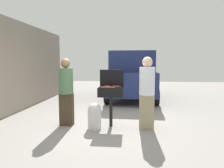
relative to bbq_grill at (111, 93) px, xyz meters
The scene contains 16 objects.
ground_plane 0.87m from the bbq_grill, 156.46° to the left, with size 24.00×24.00×0.00m, color gray.
house_wall_side 3.45m from the bbq_grill, 160.92° to the left, with size 0.24×8.00×2.90m, color gray.
bbq_grill is the anchor object (origin of this frame).
grill_lid_open 0.42m from the bbq_grill, 90.00° to the left, with size 0.60×0.05×0.42m, color black.
hot_dog_0 0.22m from the bbq_grill, 70.81° to the right, with size 0.03×0.03×0.13m, color #C6593D.
hot_dog_1 0.24m from the bbq_grill, 16.33° to the left, with size 0.03×0.03×0.13m, color #AD4228.
hot_dog_2 0.27m from the bbq_grill, 132.72° to the right, with size 0.03×0.03×0.13m, color #AD4228.
hot_dog_3 0.23m from the bbq_grill, 131.02° to the right, with size 0.03×0.03×0.13m, color #C6593D.
hot_dog_4 0.26m from the bbq_grill, 161.35° to the right, with size 0.03×0.03×0.13m, color #AD4228.
hot_dog_5 0.22m from the bbq_grill, 128.15° to the left, with size 0.03×0.03×0.13m, color #B74C33.
hot_dog_6 0.18m from the bbq_grill, 119.91° to the right, with size 0.03×0.03×0.13m, color #C6593D.
hot_dog_7 0.21m from the bbq_grill, 50.81° to the left, with size 0.03×0.03×0.13m, color #B74C33.
propane_tank 0.66m from the bbq_grill, 150.81° to the right, with size 0.32×0.32×0.62m.
person_left 1.12m from the bbq_grill, behind, with size 0.35×0.35×1.67m.
person_right 0.87m from the bbq_grill, ahead, with size 0.36×0.36×1.70m.
parked_minivan 4.20m from the bbq_grill, 82.46° to the left, with size 2.14×4.46×2.02m.
Camera 1 is at (0.74, -4.96, 1.57)m, focal length 32.52 mm.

